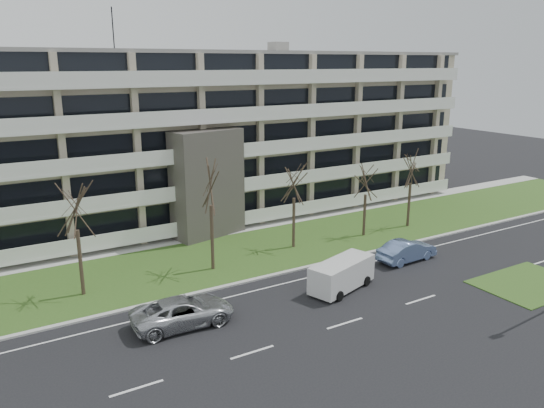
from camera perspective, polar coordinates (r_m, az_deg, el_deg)
ground at (r=31.05m, az=7.84°, el=-12.60°), size 160.00×160.00×0.00m
grass_verge at (r=41.03m, az=-3.60°, el=-5.39°), size 90.00×10.00×0.06m
curb at (r=36.95m, az=0.02°, el=-7.68°), size 90.00×0.35×0.12m
sidewalk at (r=45.71m, az=-6.80°, el=-3.28°), size 90.00×2.00×0.08m
grass_median at (r=39.63m, az=25.91°, el=-7.71°), size 7.00×5.00×0.06m
lane_edge_line at (r=35.80m, az=1.27°, el=-8.55°), size 90.00×0.12×0.01m
apartment_building at (r=50.18m, az=-10.33°, el=7.12°), size 60.50×15.10×18.75m
silver_pickup at (r=30.68m, az=-9.55°, el=-11.35°), size 5.89×2.92×1.61m
blue_sedan at (r=40.69m, az=14.31°, el=-4.88°), size 4.88×1.90×1.59m
white_van at (r=34.90m, az=7.59°, el=-7.27°), size 5.32×3.24×1.94m
tree_2 at (r=34.29m, az=-20.47°, el=0.03°), size 3.87×3.87×7.73m
tree_3 at (r=36.40m, az=-6.65°, el=2.68°), size 4.24×4.24×8.48m
tree_4 at (r=40.93m, az=2.40°, el=2.79°), size 3.64×3.64×7.27m
tree_5 at (r=44.62m, az=10.09°, el=2.72°), size 3.21×3.21×6.42m
tree_6 at (r=47.93m, az=14.78°, el=4.00°), size 3.58×3.58×7.15m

